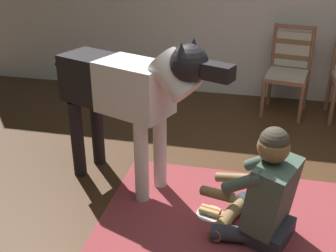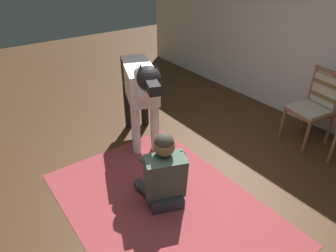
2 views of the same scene
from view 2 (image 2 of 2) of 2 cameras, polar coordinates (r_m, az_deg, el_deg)
The scene contains 7 objects.
ground_plane at distance 3.34m, azimuth 0.44°, elevation -13.38°, with size 14.27×14.27×0.00m, color #452B18.
back_wall at distance 4.70m, azimuth 29.16°, elevation 14.38°, with size 8.24×0.10×2.60m, color silver.
area_rug at distance 3.24m, azimuth -0.80°, elevation -14.92°, with size 2.50×1.74×0.01m, color #8F3438.
dining_chair_left_of_pair at distance 4.46m, azimuth 26.15°, elevation 3.84°, with size 0.53×0.53×0.98m.
person_sitting_on_floor at distance 3.09m, azimuth -0.81°, elevation -9.05°, with size 0.69×0.61×0.84m.
large_dog at distance 3.81m, azimuth -5.19°, elevation 7.54°, with size 1.55×0.73×1.30m.
hot_dog_on_plate at distance 3.59m, azimuth -2.36°, elevation -9.05°, with size 0.21×0.21×0.06m.
Camera 2 is at (1.92, -1.44, 2.32)m, focal length 32.25 mm.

